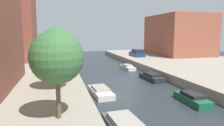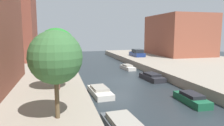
{
  "view_description": "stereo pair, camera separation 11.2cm",
  "coord_description": "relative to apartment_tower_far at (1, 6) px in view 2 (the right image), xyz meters",
  "views": [
    {
      "loc": [
        -7.18,
        -23.05,
        5.62
      ],
      "look_at": [
        1.09,
        9.04,
        0.87
      ],
      "focal_mm": 33.31,
      "sensor_mm": 36.0,
      "label": 1
    },
    {
      "loc": [
        -7.07,
        -23.08,
        5.62
      ],
      "look_at": [
        1.09,
        9.04,
        0.87
      ],
      "focal_mm": 33.31,
      "sensor_mm": 36.0,
      "label": 2
    }
  ],
  "objects": [
    {
      "name": "ground_plane",
      "position": [
        16.0,
        -14.96,
        -10.01
      ],
      "size": [
        84.0,
        84.0,
        0.0
      ],
      "primitive_type": "plane",
      "color": "#232B30"
    },
    {
      "name": "apartment_tower_far",
      "position": [
        0.0,
        0.0,
        0.0
      ],
      "size": [
        10.0,
        8.2,
        18.02
      ],
      "primitive_type": "cube",
      "color": "brown",
      "rests_on": "quay_left"
    },
    {
      "name": "low_block_right",
      "position": [
        34.0,
        2.33,
        -4.78
      ],
      "size": [
        10.0,
        13.53,
        8.46
      ],
      "primitive_type": "cube",
      "color": "brown",
      "rests_on": "quay_right"
    },
    {
      "name": "street_tree_0",
      "position": [
        8.71,
        -26.73,
        -5.66
      ],
      "size": [
        2.88,
        2.88,
        4.81
      ],
      "color": "brown",
      "rests_on": "quay_left"
    },
    {
      "name": "street_tree_1",
      "position": [
        8.71,
        -20.64,
        -5.54
      ],
      "size": [
        3.14,
        3.14,
        5.06
      ],
      "color": "brown",
      "rests_on": "quay_left"
    },
    {
      "name": "street_tree_2",
      "position": [
        8.71,
        -13.87,
        -5.88
      ],
      "size": [
        2.49,
        2.49,
        4.4
      ],
      "color": "brown",
      "rests_on": "quay_left"
    },
    {
      "name": "street_tree_3",
      "position": [
        8.71,
        -7.2,
        -5.9
      ],
      "size": [
        1.96,
        1.96,
        4.12
      ],
      "color": "brown",
      "rests_on": "quay_left"
    },
    {
      "name": "street_tree_4",
      "position": [
        8.71,
        -1.57,
        -4.9
      ],
      "size": [
        2.51,
        2.51,
        5.42
      ],
      "color": "brown",
      "rests_on": "quay_left"
    },
    {
      "name": "parked_car",
      "position": [
        24.23,
        1.45,
        -8.41
      ],
      "size": [
        1.97,
        4.82,
        1.45
      ],
      "color": "navy",
      "rests_on": "quay_right"
    },
    {
      "name": "moored_boat_left_2",
      "position": [
        12.42,
        -19.79,
        -9.7
      ],
      "size": [
        1.82,
        4.2,
        0.72
      ],
      "color": "beige",
      "rests_on": "ground_plane"
    },
    {
      "name": "moored_boat_right_1",
      "position": [
        19.18,
        -23.9,
        -9.65
      ],
      "size": [
        1.42,
        3.64,
        0.85
      ],
      "color": "#195638",
      "rests_on": "ground_plane"
    },
    {
      "name": "moored_boat_right_2",
      "position": [
        19.68,
        -15.35,
        -9.64
      ],
      "size": [
        1.82,
        4.07,
        0.84
      ],
      "color": "#232328",
      "rests_on": "ground_plane"
    },
    {
      "name": "moored_boat_right_3",
      "position": [
        19.24,
        -7.41,
        -9.69
      ],
      "size": [
        1.54,
        3.73,
        0.74
      ],
      "color": "beige",
      "rests_on": "ground_plane"
    }
  ]
}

